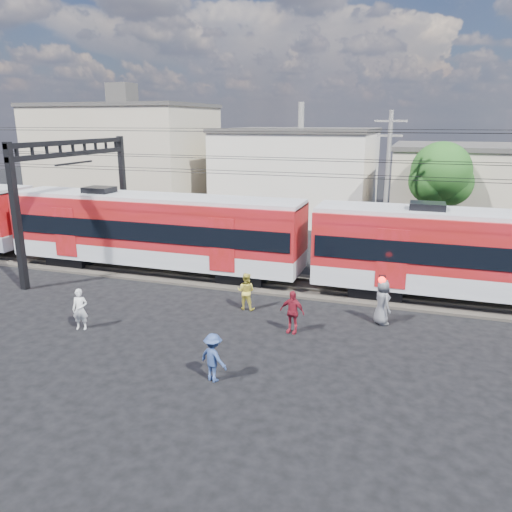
# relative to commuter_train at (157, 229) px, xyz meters

# --- Properties ---
(ground) EXTENTS (120.00, 120.00, 0.00)m
(ground) POSITION_rel_commuter_train_xyz_m (5.14, -8.00, -2.40)
(ground) COLOR black
(ground) RESTS_ON ground
(track_bed) EXTENTS (70.00, 3.40, 0.12)m
(track_bed) POSITION_rel_commuter_train_xyz_m (5.14, 0.00, -2.34)
(track_bed) COLOR #2D2823
(track_bed) RESTS_ON ground
(rail_near) EXTENTS (70.00, 0.12, 0.12)m
(rail_near) POSITION_rel_commuter_train_xyz_m (5.14, -0.75, -2.22)
(rail_near) COLOR #59544C
(rail_near) RESTS_ON track_bed
(rail_far) EXTENTS (70.00, 0.12, 0.12)m
(rail_far) POSITION_rel_commuter_train_xyz_m (5.14, 0.75, -2.22)
(rail_far) COLOR #59544C
(rail_far) RESTS_ON track_bed
(commuter_train) EXTENTS (50.30, 3.08, 4.17)m
(commuter_train) POSITION_rel_commuter_train_xyz_m (0.00, 0.00, 0.00)
(commuter_train) COLOR black
(commuter_train) RESTS_ON ground
(catenary) EXTENTS (70.00, 9.30, 7.52)m
(catenary) POSITION_rel_commuter_train_xyz_m (-3.51, -0.00, 2.73)
(catenary) COLOR black
(catenary) RESTS_ON ground
(building_west) EXTENTS (14.28, 10.20, 9.30)m
(building_west) POSITION_rel_commuter_train_xyz_m (-11.86, 16.00, 2.25)
(building_west) COLOR tan
(building_west) RESTS_ON ground
(building_midwest) EXTENTS (12.24, 12.24, 7.30)m
(building_midwest) POSITION_rel_commuter_train_xyz_m (3.14, 19.00, 1.25)
(building_midwest) COLOR beige
(building_midwest) RESTS_ON ground
(building_mideast) EXTENTS (16.32, 10.20, 6.30)m
(building_mideast) POSITION_rel_commuter_train_xyz_m (19.14, 16.00, 0.75)
(building_mideast) COLOR tan
(building_mideast) RESTS_ON ground
(utility_pole_mid) EXTENTS (1.80, 0.24, 8.50)m
(utility_pole_mid) POSITION_rel_commuter_train_xyz_m (11.14, 7.00, 2.13)
(utility_pole_mid) COLOR slate
(utility_pole_mid) RESTS_ON ground
(tree_near) EXTENTS (3.82, 3.64, 6.72)m
(tree_near) POSITION_rel_commuter_train_xyz_m (14.33, 10.09, 2.26)
(tree_near) COLOR #382619
(tree_near) RESTS_ON ground
(pedestrian_a) EXTENTS (0.68, 0.55, 1.64)m
(pedestrian_a) POSITION_rel_commuter_train_xyz_m (0.81, -7.70, -1.58)
(pedestrian_a) COLOR silver
(pedestrian_a) RESTS_ON ground
(pedestrian_b) EXTENTS (0.80, 0.63, 1.63)m
(pedestrian_b) POSITION_rel_commuter_train_xyz_m (6.25, -3.65, -1.58)
(pedestrian_b) COLOR gold
(pedestrian_b) RESTS_ON ground
(pedestrian_c) EXTENTS (1.16, 0.91, 1.57)m
(pedestrian_c) POSITION_rel_commuter_train_xyz_m (7.32, -9.78, -1.62)
(pedestrian_c) COLOR navy
(pedestrian_c) RESTS_ON ground
(pedestrian_d) EXTENTS (1.05, 0.57, 1.70)m
(pedestrian_d) POSITION_rel_commuter_train_xyz_m (8.75, -5.43, -1.55)
(pedestrian_d) COLOR maroon
(pedestrian_d) RESTS_ON ground
(pedestrian_e) EXTENTS (1.00, 1.08, 1.85)m
(pedestrian_e) POSITION_rel_commuter_train_xyz_m (11.95, -3.46, -1.47)
(pedestrian_e) COLOR #54555A
(pedestrian_e) RESTS_ON ground
(crossing_signal) EXTENTS (0.30, 0.30, 2.06)m
(crossing_signal) POSITION_rel_commuter_train_xyz_m (11.89, -3.52, -0.97)
(crossing_signal) COLOR black
(crossing_signal) RESTS_ON ground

